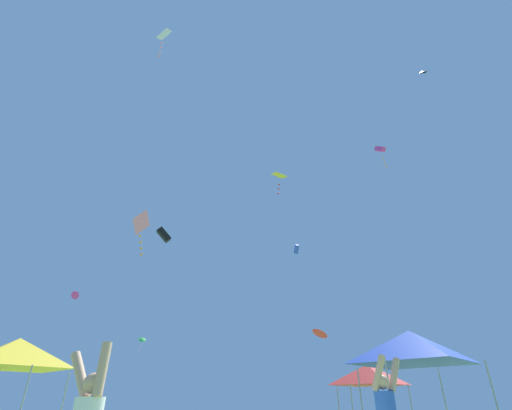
# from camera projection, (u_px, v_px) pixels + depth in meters

# --- Properties ---
(canopy_tent_blue) EXTENTS (3.35, 3.35, 3.58)m
(canopy_tent_blue) POSITION_uv_depth(u_px,v_px,m) (411.00, 347.00, 12.56)
(canopy_tent_blue) COLOR #9E9EA3
(canopy_tent_blue) RESTS_ON ground
(canopy_tent_red) EXTENTS (2.80, 2.80, 3.00)m
(canopy_tent_red) POSITION_uv_depth(u_px,v_px,m) (369.00, 375.00, 17.19)
(canopy_tent_red) COLOR #9E9EA3
(canopy_tent_red) RESTS_ON ground
(canopy_tent_yellow) EXTENTS (3.32, 3.32, 3.55)m
(canopy_tent_yellow) POSITION_uv_depth(u_px,v_px,m) (16.00, 353.00, 13.80)
(canopy_tent_yellow) COLOR #9E9EA3
(canopy_tent_yellow) RESTS_ON ground
(kite_black_box) EXTENTS (0.98, 0.62, 0.92)m
(kite_black_box) POSITION_uv_depth(u_px,v_px,m) (164.00, 235.00, 22.40)
(kite_black_box) COLOR black
(kite_pink_diamond) EXTENTS (1.17, 1.17, 2.79)m
(kite_pink_diamond) POSITION_uv_depth(u_px,v_px,m) (140.00, 225.00, 24.19)
(kite_pink_diamond) COLOR pink
(kite_black_diamond) EXTENTS (0.68, 0.65, 0.70)m
(kite_black_diamond) POSITION_uv_depth(u_px,v_px,m) (423.00, 72.00, 32.74)
(kite_black_diamond) COLOR black
(kite_magenta_delta) EXTENTS (0.64, 0.38, 0.59)m
(kite_magenta_delta) POSITION_uv_depth(u_px,v_px,m) (75.00, 295.00, 28.30)
(kite_magenta_delta) COLOR #D6389E
(kite_red_delta) EXTENTS (1.65, 1.69, 0.78)m
(kite_red_delta) POSITION_uv_depth(u_px,v_px,m) (320.00, 333.00, 30.41)
(kite_red_delta) COLOR red
(kite_yellow_diamond) EXTENTS (1.85, 1.68, 3.08)m
(kite_yellow_diamond) POSITION_uv_depth(u_px,v_px,m) (280.00, 176.00, 39.96)
(kite_yellow_diamond) COLOR yellow
(kite_white_diamond) EXTENTS (1.11, 1.11, 2.51)m
(kite_white_diamond) POSITION_uv_depth(u_px,v_px,m) (163.00, 35.00, 26.25)
(kite_white_diamond) COLOR white
(kite_blue_box) EXTENTS (0.34, 0.62, 0.63)m
(kite_blue_box) POSITION_uv_depth(u_px,v_px,m) (297.00, 249.00, 25.91)
(kite_blue_box) COLOR blue
(kite_green_delta) EXTENTS (0.72, 0.64, 1.23)m
(kite_green_delta) POSITION_uv_depth(u_px,v_px,m) (142.00, 340.00, 31.00)
(kite_green_delta) COLOR green
(kite_magenta_box) EXTENTS (0.50, 0.70, 1.46)m
(kite_magenta_box) POSITION_uv_depth(u_px,v_px,m) (380.00, 150.00, 20.85)
(kite_magenta_box) COLOR #D6389E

